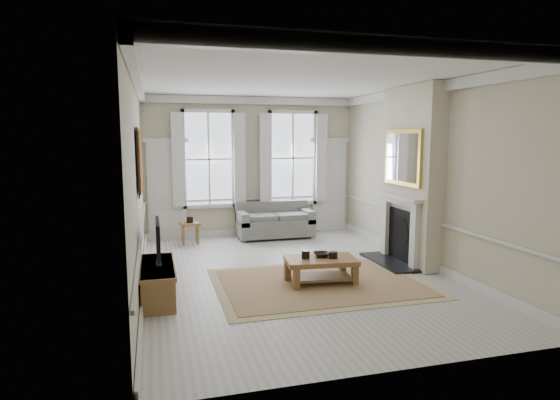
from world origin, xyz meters
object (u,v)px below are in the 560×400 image
object	(u,v)px
sofa	(274,223)
tv_stand	(158,282)
side_table	(190,227)
coffee_table	(321,263)

from	to	relation	value
sofa	tv_stand	xyz separation A→B (m)	(-2.80, -3.76, -0.10)
side_table	coffee_table	size ratio (longest dim) A/B	0.39
side_table	sofa	bearing A→B (deg)	4.09
coffee_table	tv_stand	xyz separation A→B (m)	(-2.63, -0.03, -0.10)
side_table	tv_stand	xyz separation A→B (m)	(-0.76, -3.62, -0.12)
sofa	side_table	distance (m)	2.05
tv_stand	sofa	bearing A→B (deg)	53.35
side_table	tv_stand	distance (m)	3.70
coffee_table	tv_stand	distance (m)	2.63
side_table	coffee_table	bearing A→B (deg)	-62.49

